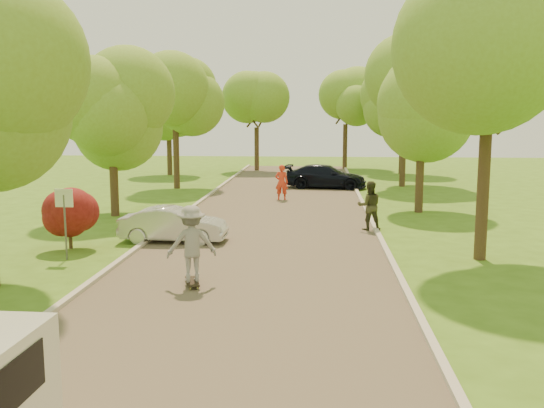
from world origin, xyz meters
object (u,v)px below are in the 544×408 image
(person_striped, at_px, (282,182))
(person_olive, at_px, (369,206))
(silver_sedan, at_px, (174,225))
(longboard, at_px, (192,282))
(dark_sedan, at_px, (326,177))
(skateboarder, at_px, (192,244))
(street_sign, at_px, (64,209))

(person_striped, distance_m, person_olive, 8.86)
(silver_sedan, relative_size, longboard, 3.51)
(longboard, distance_m, person_olive, 9.59)
(dark_sedan, relative_size, skateboarder, 2.45)
(longboard, bearing_deg, street_sign, -47.94)
(dark_sedan, relative_size, person_olive, 2.57)
(street_sign, height_order, dark_sedan, street_sign)
(street_sign, bearing_deg, person_olive, 29.74)
(skateboarder, relative_size, person_striped, 1.08)
(dark_sedan, bearing_deg, skateboarder, 176.43)
(person_striped, relative_size, person_olive, 0.97)
(dark_sedan, relative_size, longboard, 4.61)
(longboard, relative_size, person_olive, 0.56)
(dark_sedan, bearing_deg, person_striped, 162.20)
(street_sign, relative_size, person_olive, 1.15)
(street_sign, height_order, person_striped, street_sign)
(dark_sedan, xyz_separation_m, person_striped, (-2.34, -5.23, 0.21))
(street_sign, distance_m, longboard, 5.30)
(silver_sedan, bearing_deg, street_sign, 137.57)
(street_sign, distance_m, person_striped, 14.66)
(person_olive, bearing_deg, street_sign, 23.79)
(dark_sedan, bearing_deg, person_olive, -167.26)
(silver_sedan, bearing_deg, skateboarder, -160.95)
(person_olive, bearing_deg, skateboarder, 51.19)
(longboard, distance_m, person_striped, 16.08)
(person_striped, bearing_deg, street_sign, 69.04)
(longboard, relative_size, person_striped, 0.57)
(dark_sedan, distance_m, person_olive, 13.30)
(silver_sedan, bearing_deg, person_striped, -15.54)
(street_sign, height_order, longboard, street_sign)
(skateboarder, xyz_separation_m, person_striped, (1.35, 16.00, -0.20))
(silver_sedan, distance_m, skateboarder, 5.67)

